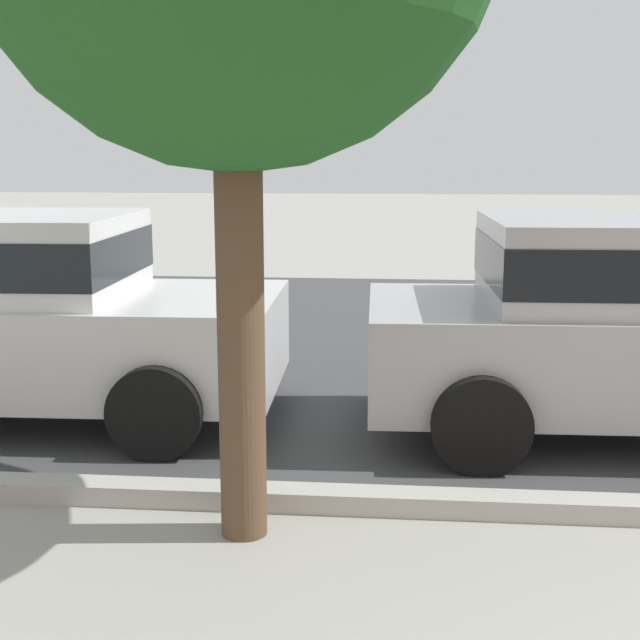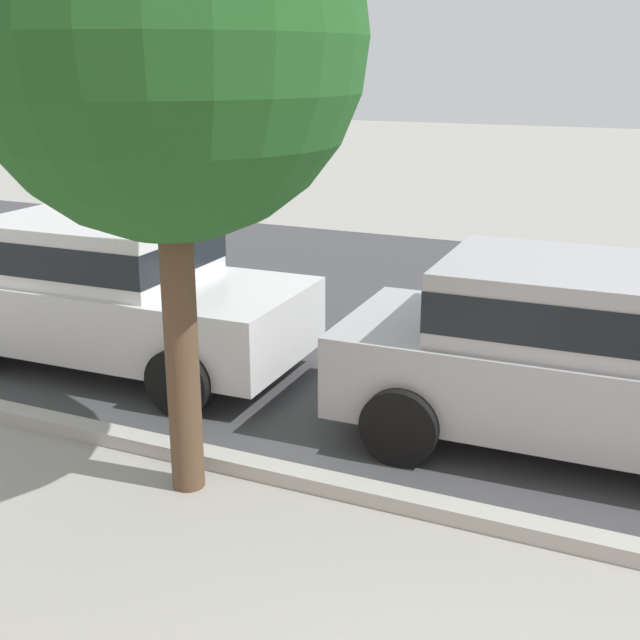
{
  "view_description": "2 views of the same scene",
  "coord_description": "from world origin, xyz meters",
  "views": [
    {
      "loc": [
        -2.2,
        -1.74,
        2.02
      ],
      "look_at": [
        -2.76,
        4.46,
        0.8
      ],
      "focal_mm": 48.52,
      "sensor_mm": 36.0,
      "label": 1
    },
    {
      "loc": [
        0.2,
        -2.1,
        3.09
      ],
      "look_at": [
        -2.76,
        4.46,
        0.8
      ],
      "focal_mm": 45.83,
      "sensor_mm": 36.0,
      "label": 2
    }
  ],
  "objects": [
    {
      "name": "parked_car_white",
      "position": [
        -5.19,
        4.46,
        0.84
      ],
      "size": [
        4.14,
        2.01,
        1.56
      ],
      "color": "silver",
      "rests_on": "ground"
    },
    {
      "name": "street_surface",
      "position": [
        0.0,
        7.5,
        0.0
      ],
      "size": [
        60.0,
        9.0,
        0.01
      ],
      "primitive_type": "cube",
      "color": "#424244",
      "rests_on": "ground"
    }
  ]
}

